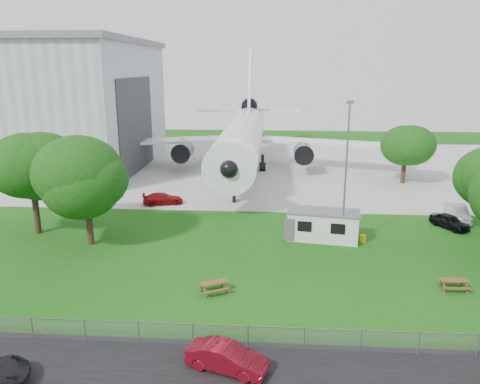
# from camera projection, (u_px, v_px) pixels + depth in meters

# --- Properties ---
(ground) EXTENTS (160.00, 160.00, 0.00)m
(ground) POSITION_uv_depth(u_px,v_px,m) (241.00, 272.00, 34.54)
(ground) COLOR #226017
(concrete_apron) EXTENTS (120.00, 46.00, 0.03)m
(concrete_apron) POSITION_uv_depth(u_px,v_px,m) (258.00, 166.00, 71.14)
(concrete_apron) COLOR #B7B7B2
(concrete_apron) RESTS_ON ground
(hangar) EXTENTS (43.00, 31.00, 18.55)m
(hangar) POSITION_uv_depth(u_px,v_px,m) (2.00, 104.00, 69.29)
(hangar) COLOR #B2B7BC
(hangar) RESTS_ON ground
(airliner) EXTENTS (46.36, 47.73, 17.69)m
(airliner) POSITION_uv_depth(u_px,v_px,m) (244.00, 134.00, 67.85)
(airliner) COLOR white
(airliner) RESTS_ON ground
(site_cabin) EXTENTS (6.93, 3.67, 2.62)m
(site_cabin) POSITION_uv_depth(u_px,v_px,m) (323.00, 225.00, 40.84)
(site_cabin) COLOR silver
(site_cabin) RESTS_ON ground
(picnic_west) EXTENTS (2.29, 2.16, 0.76)m
(picnic_west) POSITION_uv_depth(u_px,v_px,m) (214.00, 292.00, 31.47)
(picnic_west) COLOR brown
(picnic_west) RESTS_ON ground
(picnic_east) EXTENTS (1.84, 1.55, 0.76)m
(picnic_east) POSITION_uv_depth(u_px,v_px,m) (453.00, 290.00, 31.85)
(picnic_east) COLOR brown
(picnic_east) RESTS_ON ground
(fence) EXTENTS (58.00, 0.04, 1.30)m
(fence) POSITION_uv_depth(u_px,v_px,m) (230.00, 347.00, 25.38)
(fence) COLOR gray
(fence) RESTS_ON ground
(lamp_mast) EXTENTS (0.16, 0.16, 12.00)m
(lamp_mast) POSITION_uv_depth(u_px,v_px,m) (346.00, 176.00, 38.41)
(lamp_mast) COLOR slate
(lamp_mast) RESTS_ON ground
(tree_west_big) EXTENTS (7.64, 7.64, 9.83)m
(tree_west_big) POSITION_uv_depth(u_px,v_px,m) (31.00, 169.00, 41.21)
(tree_west_big) COLOR #382619
(tree_west_big) RESTS_ON ground
(tree_west_small) EXTENTS (7.48, 7.48, 9.39)m
(tree_west_small) POSITION_uv_depth(u_px,v_px,m) (86.00, 180.00, 38.61)
(tree_west_small) COLOR #382619
(tree_west_small) RESTS_ON ground
(tree_far_apron) EXTENTS (6.54, 6.54, 8.30)m
(tree_far_apron) POSITION_uv_depth(u_px,v_px,m) (406.00, 145.00, 59.68)
(tree_far_apron) COLOR #382619
(tree_far_apron) RESTS_ON ground
(car_centre_sedan) EXTENTS (4.35, 2.64, 1.35)m
(car_centre_sedan) POSITION_uv_depth(u_px,v_px,m) (227.00, 358.00, 23.27)
(car_centre_sedan) COLOR maroon
(car_centre_sedan) RESTS_ON ground
(car_ne_hatch) EXTENTS (3.26, 4.14, 1.32)m
(car_ne_hatch) POSITION_uv_depth(u_px,v_px,m) (449.00, 221.00, 43.83)
(car_ne_hatch) COLOR black
(car_ne_hatch) RESTS_ON ground
(car_ne_sedan) EXTENTS (2.09, 4.74, 1.51)m
(car_ne_sedan) POSITION_uv_depth(u_px,v_px,m) (458.00, 213.00, 45.96)
(car_ne_sedan) COLOR #AEB2B6
(car_ne_sedan) RESTS_ON ground
(car_apron_van) EXTENTS (4.68, 2.87, 1.27)m
(car_apron_van) POSITION_uv_depth(u_px,v_px,m) (163.00, 199.00, 51.41)
(car_apron_van) COLOR maroon
(car_apron_van) RESTS_ON ground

